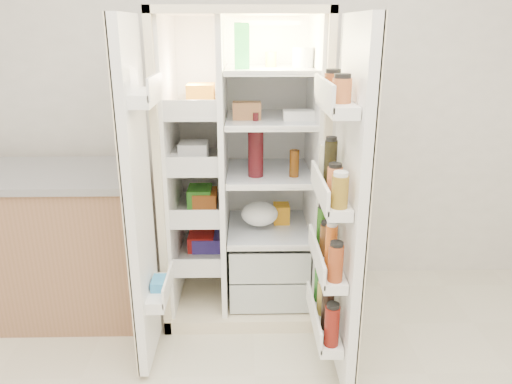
{
  "coord_description": "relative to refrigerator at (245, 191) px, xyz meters",
  "views": [
    {
      "loc": [
        -0.04,
        -1.16,
        1.71
      ],
      "look_at": [
        0.01,
        1.25,
        0.88
      ],
      "focal_mm": 34.0,
      "sensor_mm": 36.0,
      "label": 1
    }
  ],
  "objects": [
    {
      "name": "fridge_door",
      "position": [
        0.47,
        -0.7,
        0.13
      ],
      "size": [
        0.17,
        0.58,
        1.72
      ],
      "color": "white",
      "rests_on": "floor"
    },
    {
      "name": "wall_back",
      "position": [
        0.04,
        0.35,
        0.61
      ],
      "size": [
        4.0,
        0.02,
        2.7
      ],
      "primitive_type": "cube",
      "color": "silver",
      "rests_on": "floor"
    },
    {
      "name": "refrigerator",
      "position": [
        0.0,
        0.0,
        0.0
      ],
      "size": [
        0.92,
        0.7,
        1.8
      ],
      "color": "beige",
      "rests_on": "floor"
    },
    {
      "name": "freezer_door",
      "position": [
        -0.51,
        -0.6,
        0.15
      ],
      "size": [
        0.15,
        0.4,
        1.72
      ],
      "color": "white",
      "rests_on": "floor"
    },
    {
      "name": "kitchen_counter",
      "position": [
        -1.26,
        -0.1,
        -0.29
      ],
      "size": [
        1.25,
        0.67,
        0.91
      ],
      "color": "#94674A",
      "rests_on": "floor"
    }
  ]
}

